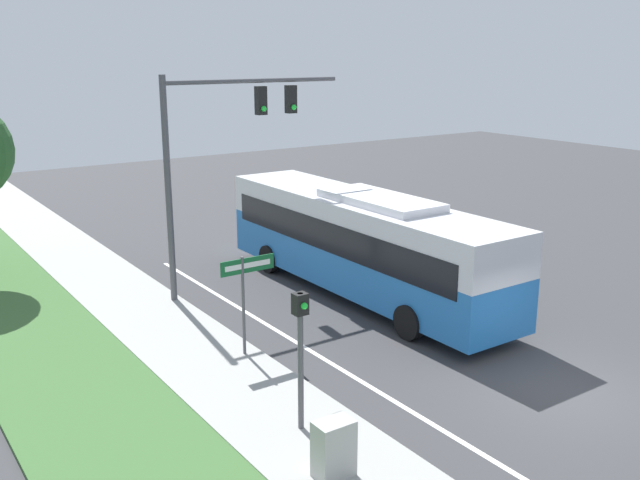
# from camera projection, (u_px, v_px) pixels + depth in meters

# --- Properties ---
(ground_plane) EXTENTS (80.00, 80.00, 0.00)m
(ground_plane) POSITION_uv_depth(u_px,v_px,m) (563.00, 390.00, 16.66)
(ground_plane) COLOR #38383A
(sidewalk) EXTENTS (2.80, 80.00, 0.12)m
(sidewalk) POSITION_uv_depth(u_px,v_px,m) (351.00, 475.00, 13.24)
(sidewalk) COLOR #9E9E99
(sidewalk) RESTS_ON ground_plane
(lane_divider_near) EXTENTS (0.14, 30.00, 0.01)m
(lane_divider_near) POSITION_uv_depth(u_px,v_px,m) (452.00, 436.00, 14.68)
(lane_divider_near) COLOR silver
(lane_divider_near) RESTS_ON ground_plane
(bus) EXTENTS (2.72, 12.06, 3.41)m
(bus) POSITION_uv_depth(u_px,v_px,m) (361.00, 239.00, 22.77)
(bus) COLOR #236BB7
(bus) RESTS_ON ground_plane
(signal_gantry) EXTENTS (6.26, 0.41, 7.02)m
(signal_gantry) POSITION_uv_depth(u_px,v_px,m) (220.00, 140.00, 22.16)
(signal_gantry) COLOR #4C4C51
(signal_gantry) RESTS_ON ground_plane
(pedestrian_signal) EXTENTS (0.28, 0.34, 3.06)m
(pedestrian_signal) POSITION_uv_depth(u_px,v_px,m) (301.00, 340.00, 14.26)
(pedestrian_signal) COLOR #4C4C51
(pedestrian_signal) RESTS_ON ground_plane
(street_sign) EXTENTS (1.51, 0.08, 2.72)m
(street_sign) POSITION_uv_depth(u_px,v_px,m) (246.00, 286.00, 17.98)
(street_sign) COLOR #4C4C51
(street_sign) RESTS_ON ground_plane
(utility_cabinet) EXTENTS (0.72, 0.49, 1.10)m
(utility_cabinet) POSITION_uv_depth(u_px,v_px,m) (334.00, 449.00, 12.97)
(utility_cabinet) COLOR #A8A8A3
(utility_cabinet) RESTS_ON sidewalk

